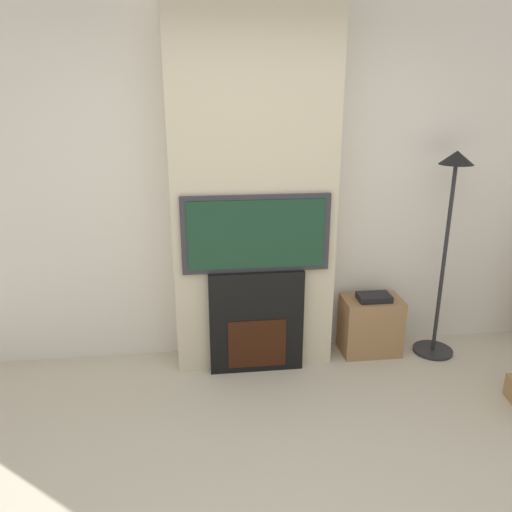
% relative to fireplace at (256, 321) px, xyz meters
% --- Properties ---
extents(wall_back, '(6.00, 0.06, 2.70)m').
position_rel_fireplace_xyz_m(wall_back, '(0.00, 0.35, 0.96)').
color(wall_back, silver).
rests_on(wall_back, ground_plane).
extents(chimney_breast, '(1.18, 0.32, 2.70)m').
position_rel_fireplace_xyz_m(chimney_breast, '(0.00, 0.16, 0.96)').
color(chimney_breast, beige).
rests_on(chimney_breast, ground_plane).
extents(fireplace, '(0.70, 0.15, 0.79)m').
position_rel_fireplace_xyz_m(fireplace, '(0.00, 0.00, 0.00)').
color(fireplace, black).
rests_on(fireplace, ground_plane).
extents(television, '(1.05, 0.07, 0.56)m').
position_rel_fireplace_xyz_m(television, '(0.00, -0.00, 0.68)').
color(television, '#2D2D33').
rests_on(television, fireplace).
extents(floor_lamp, '(0.31, 0.31, 1.62)m').
position_rel_fireplace_xyz_m(floor_lamp, '(1.47, 0.06, 0.69)').
color(floor_lamp, '#262628').
rests_on(floor_lamp, ground_plane).
extents(media_stand, '(0.46, 0.30, 0.52)m').
position_rel_fireplace_xyz_m(media_stand, '(0.95, 0.13, -0.15)').
color(media_stand, '#997047').
rests_on(media_stand, ground_plane).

